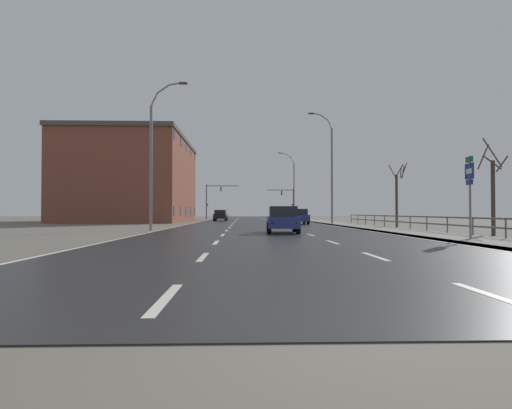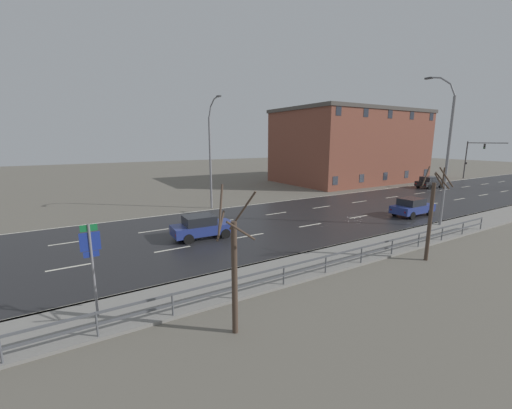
{
  "view_description": "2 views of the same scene",
  "coord_description": "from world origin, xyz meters",
  "px_view_note": "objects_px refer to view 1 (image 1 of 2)",
  "views": [
    {
      "loc": [
        -1.25,
        -3.87,
        1.22
      ],
      "look_at": [
        0.64,
        57.65,
        2.38
      ],
      "focal_mm": 29.33,
      "sensor_mm": 36.0,
      "label": 1
    },
    {
      "loc": [
        20.74,
        13.04,
        6.52
      ],
      "look_at": [
        0.0,
        25.49,
        1.62
      ],
      "focal_mm": 22.46,
      "sensor_mm": 36.0,
      "label": 2
    }
  ],
  "objects_px": {
    "street_lamp_distant": "(293,187)",
    "car_near_left": "(298,216)",
    "traffic_signal_right": "(288,199)",
    "highway_sign": "(470,186)",
    "street_lamp_left_bank": "(154,157)",
    "car_far_right": "(283,219)",
    "street_lamp_midground": "(330,170)",
    "traffic_signal_left": "(213,196)",
    "car_mid_centre": "(221,215)",
    "brick_building": "(134,180)"
  },
  "relations": [
    {
      "from": "street_lamp_distant",
      "to": "car_near_left",
      "type": "height_order",
      "value": "street_lamp_distant"
    },
    {
      "from": "street_lamp_distant",
      "to": "traffic_signal_right",
      "type": "height_order",
      "value": "street_lamp_distant"
    },
    {
      "from": "street_lamp_distant",
      "to": "highway_sign",
      "type": "distance_m",
      "value": 55.03
    },
    {
      "from": "street_lamp_left_bank",
      "to": "car_far_right",
      "type": "bearing_deg",
      "value": -27.31
    },
    {
      "from": "street_lamp_midground",
      "to": "traffic_signal_left",
      "type": "xyz_separation_m",
      "value": [
        -14.25,
        34.39,
        -1.31
      ]
    },
    {
      "from": "highway_sign",
      "to": "traffic_signal_left",
      "type": "relative_size",
      "value": 0.58
    },
    {
      "from": "street_lamp_left_bank",
      "to": "car_near_left",
      "type": "bearing_deg",
      "value": 49.22
    },
    {
      "from": "highway_sign",
      "to": "car_far_right",
      "type": "relative_size",
      "value": 0.87
    },
    {
      "from": "highway_sign",
      "to": "traffic_signal_right",
      "type": "distance_m",
      "value": 58.4
    },
    {
      "from": "street_lamp_left_bank",
      "to": "traffic_signal_left",
      "type": "relative_size",
      "value": 1.64
    },
    {
      "from": "traffic_signal_left",
      "to": "car_mid_centre",
      "type": "relative_size",
      "value": 1.51
    },
    {
      "from": "street_lamp_midground",
      "to": "car_far_right",
      "type": "distance_m",
      "value": 18.58
    },
    {
      "from": "highway_sign",
      "to": "car_far_right",
      "type": "bearing_deg",
      "value": 136.1
    },
    {
      "from": "car_mid_centre",
      "to": "brick_building",
      "type": "relative_size",
      "value": 0.19
    },
    {
      "from": "traffic_signal_right",
      "to": "car_mid_centre",
      "type": "relative_size",
      "value": 1.33
    },
    {
      "from": "street_lamp_midground",
      "to": "car_near_left",
      "type": "height_order",
      "value": "street_lamp_midground"
    },
    {
      "from": "street_lamp_distant",
      "to": "car_mid_centre",
      "type": "distance_m",
      "value": 17.87
    },
    {
      "from": "street_lamp_distant",
      "to": "car_far_right",
      "type": "relative_size",
      "value": 2.8
    },
    {
      "from": "brick_building",
      "to": "car_far_right",
      "type": "bearing_deg",
      "value": -61.95
    },
    {
      "from": "traffic_signal_left",
      "to": "car_near_left",
      "type": "distance_m",
      "value": 35.11
    },
    {
      "from": "traffic_signal_left",
      "to": "traffic_signal_right",
      "type": "bearing_deg",
      "value": 0.52
    },
    {
      "from": "highway_sign",
      "to": "car_far_right",
      "type": "distance_m",
      "value": 10.28
    },
    {
      "from": "highway_sign",
      "to": "traffic_signal_left",
      "type": "bearing_deg",
      "value": 104.61
    },
    {
      "from": "traffic_signal_right",
      "to": "car_far_right",
      "type": "bearing_deg",
      "value": -96.59
    },
    {
      "from": "car_near_left",
      "to": "street_lamp_midground",
      "type": "bearing_deg",
      "value": -23.49
    },
    {
      "from": "street_lamp_distant",
      "to": "car_far_right",
      "type": "height_order",
      "value": "street_lamp_distant"
    },
    {
      "from": "traffic_signal_right",
      "to": "car_far_right",
      "type": "xyz_separation_m",
      "value": [
        -5.93,
        -51.33,
        -2.86
      ]
    },
    {
      "from": "street_lamp_midground",
      "to": "brick_building",
      "type": "relative_size",
      "value": 0.5
    },
    {
      "from": "car_far_right",
      "to": "brick_building",
      "type": "relative_size",
      "value": 0.19
    },
    {
      "from": "street_lamp_distant",
      "to": "brick_building",
      "type": "relative_size",
      "value": 0.52
    },
    {
      "from": "street_lamp_distant",
      "to": "street_lamp_left_bank",
      "type": "relative_size",
      "value": 1.14
    },
    {
      "from": "car_mid_centre",
      "to": "traffic_signal_right",
      "type": "bearing_deg",
      "value": 56.29
    },
    {
      "from": "brick_building",
      "to": "traffic_signal_left",
      "type": "bearing_deg",
      "value": 64.81
    },
    {
      "from": "traffic_signal_right",
      "to": "car_near_left",
      "type": "relative_size",
      "value": 1.34
    },
    {
      "from": "street_lamp_left_bank",
      "to": "highway_sign",
      "type": "height_order",
      "value": "street_lamp_left_bank"
    },
    {
      "from": "street_lamp_midground",
      "to": "traffic_signal_right",
      "type": "distance_m",
      "value": 34.56
    },
    {
      "from": "traffic_signal_right",
      "to": "car_near_left",
      "type": "bearing_deg",
      "value": -94.48
    },
    {
      "from": "highway_sign",
      "to": "brick_building",
      "type": "distance_m",
      "value": 45.96
    },
    {
      "from": "traffic_signal_right",
      "to": "car_mid_centre",
      "type": "bearing_deg",
      "value": -125.89
    },
    {
      "from": "street_lamp_distant",
      "to": "brick_building",
      "type": "xyz_separation_m",
      "value": [
        -23.31,
        -16.03,
        -0.12
      ]
    },
    {
      "from": "street_lamp_left_bank",
      "to": "traffic_signal_right",
      "type": "bearing_deg",
      "value": 72.91
    },
    {
      "from": "highway_sign",
      "to": "car_near_left",
      "type": "distance_m",
      "value": 25.5
    },
    {
      "from": "traffic_signal_left",
      "to": "street_lamp_left_bank",
      "type": "bearing_deg",
      "value": -90.78
    },
    {
      "from": "highway_sign",
      "to": "car_far_right",
      "type": "height_order",
      "value": "highway_sign"
    },
    {
      "from": "street_lamp_midground",
      "to": "street_lamp_distant",
      "type": "height_order",
      "value": "street_lamp_distant"
    },
    {
      "from": "highway_sign",
      "to": "brick_building",
      "type": "bearing_deg",
      "value": 121.98
    },
    {
      "from": "traffic_signal_right",
      "to": "street_lamp_midground",
      "type": "bearing_deg",
      "value": -89.25
    },
    {
      "from": "brick_building",
      "to": "car_mid_centre",
      "type": "bearing_deg",
      "value": 17.57
    },
    {
      "from": "car_near_left",
      "to": "highway_sign",
      "type": "bearing_deg",
      "value": -81.7
    },
    {
      "from": "traffic_signal_right",
      "to": "traffic_signal_left",
      "type": "xyz_separation_m",
      "value": [
        -13.79,
        -0.12,
        0.51
      ]
    }
  ]
}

